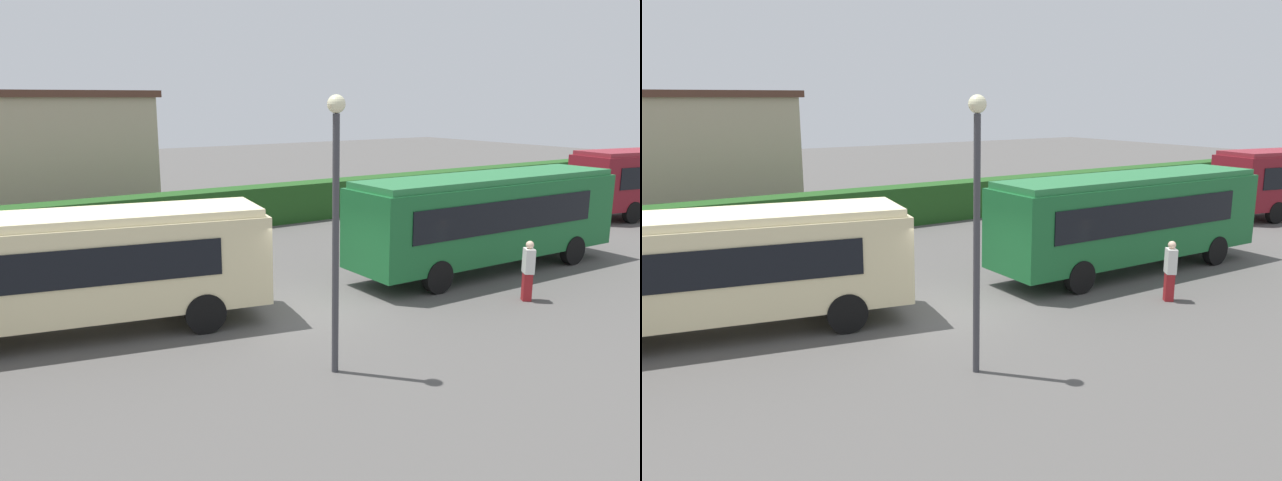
{
  "view_description": "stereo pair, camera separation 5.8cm",
  "coord_description": "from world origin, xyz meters",
  "views": [
    {
      "loc": [
        -8.53,
        -14.01,
        5.62
      ],
      "look_at": [
        1.5,
        1.31,
        1.51
      ],
      "focal_mm": 35.84,
      "sensor_mm": 36.0,
      "label": 1
    },
    {
      "loc": [
        -8.49,
        -14.04,
        5.62
      ],
      "look_at": [
        1.5,
        1.31,
        1.51
      ],
      "focal_mm": 35.84,
      "sensor_mm": 36.0,
      "label": 2
    }
  ],
  "objects": [
    {
      "name": "ground_plane",
      "position": [
        0.0,
        0.0,
        0.0
      ],
      "size": [
        112.53,
        112.53,
        0.0
      ],
      "primitive_type": "plane",
      "color": "#514F4C"
    },
    {
      "name": "hedge_row",
      "position": [
        0.0,
        11.23,
        0.87
      ],
      "size": [
        68.26,
        1.34,
        1.74
      ],
      "primitive_type": "cube",
      "color": "#204D1C",
      "rests_on": "ground_plane"
    },
    {
      "name": "person_right",
      "position": [
        5.83,
        -2.75,
        0.92
      ],
      "size": [
        0.43,
        0.46,
        1.73
      ],
      "rotation": [
        0.0,
        0.0,
        2.53
      ],
      "color": "maroon",
      "rests_on": "ground_plane"
    },
    {
      "name": "depot_building",
      "position": [
        -3.98,
        18.01,
        2.98
      ],
      "size": [
        10.81,
        8.1,
        5.93
      ],
      "color": "tan",
      "rests_on": "ground_plane"
    },
    {
      "name": "lamppost",
      "position": [
        -1.43,
        -3.74,
        3.54
      ],
      "size": [
        0.36,
        0.36,
        5.68
      ],
      "color": "#38383D",
      "rests_on": "ground_plane"
    },
    {
      "name": "bus_green",
      "position": [
        7.32,
        0.2,
        1.84
      ],
      "size": [
        10.19,
        2.57,
        3.18
      ],
      "rotation": [
        0.0,
        0.0,
        -0.01
      ],
      "color": "#19602D",
      "rests_on": "ground_plane"
    },
    {
      "name": "person_center",
      "position": [
        -4.72,
        5.35,
        0.96
      ],
      "size": [
        0.49,
        0.48,
        1.8
      ],
      "rotation": [
        0.0,
        0.0,
        0.81
      ],
      "color": "silver",
      "rests_on": "ground_plane"
    },
    {
      "name": "bus_cream",
      "position": [
        -5.28,
        1.48,
        1.72
      ],
      "size": [
        9.3,
        4.11,
        2.96
      ],
      "rotation": [
        0.0,
        0.0,
        -0.2
      ],
      "color": "beige",
      "rests_on": "ground_plane"
    }
  ]
}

